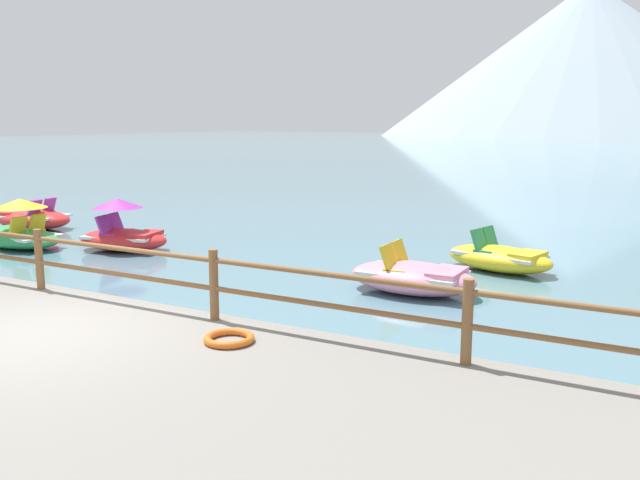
{
  "coord_description": "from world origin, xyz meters",
  "views": [
    {
      "loc": [
        7.0,
        -5.24,
        3.02
      ],
      "look_at": [
        1.41,
        5.0,
        0.9
      ],
      "focal_mm": 37.29,
      "sensor_mm": 36.0,
      "label": 1
    }
  ],
  "objects_px": {
    "pedal_boat_3": "(33,219)",
    "pedal_boat_5": "(413,277)",
    "life_ring": "(229,338)",
    "pedal_boat_2": "(500,258)",
    "pedal_boat_4": "(123,233)",
    "pedal_boat_0": "(19,232)"
  },
  "relations": [
    {
      "from": "life_ring",
      "to": "pedal_boat_3",
      "type": "relative_size",
      "value": 0.25
    },
    {
      "from": "pedal_boat_0",
      "to": "pedal_boat_5",
      "type": "relative_size",
      "value": 1.09
    },
    {
      "from": "pedal_boat_2",
      "to": "pedal_boat_4",
      "type": "distance_m",
      "value": 8.5
    },
    {
      "from": "pedal_boat_0",
      "to": "pedal_boat_2",
      "type": "distance_m",
      "value": 11.11
    },
    {
      "from": "pedal_boat_0",
      "to": "pedal_boat_2",
      "type": "relative_size",
      "value": 1.03
    },
    {
      "from": "pedal_boat_5",
      "to": "pedal_boat_0",
      "type": "bearing_deg",
      "value": -177.11
    },
    {
      "from": "pedal_boat_3",
      "to": "pedal_boat_2",
      "type": "bearing_deg",
      "value": 4.41
    },
    {
      "from": "pedal_boat_5",
      "to": "pedal_boat_4",
      "type": "bearing_deg",
      "value": 176.72
    },
    {
      "from": "pedal_boat_0",
      "to": "life_ring",
      "type": "bearing_deg",
      "value": -24.13
    },
    {
      "from": "life_ring",
      "to": "pedal_boat_4",
      "type": "bearing_deg",
      "value": 143.28
    },
    {
      "from": "life_ring",
      "to": "pedal_boat_2",
      "type": "xyz_separation_m",
      "value": [
        1.49,
        7.1,
        -0.17
      ]
    },
    {
      "from": "pedal_boat_0",
      "to": "pedal_boat_4",
      "type": "distance_m",
      "value": 2.62
    },
    {
      "from": "pedal_boat_0",
      "to": "pedal_boat_4",
      "type": "relative_size",
      "value": 1.05
    },
    {
      "from": "pedal_boat_4",
      "to": "pedal_boat_3",
      "type": "bearing_deg",
      "value": 166.49
    },
    {
      "from": "life_ring",
      "to": "pedal_boat_2",
      "type": "bearing_deg",
      "value": 78.13
    },
    {
      "from": "life_ring",
      "to": "pedal_boat_0",
      "type": "height_order",
      "value": "pedal_boat_0"
    },
    {
      "from": "pedal_boat_2",
      "to": "pedal_boat_4",
      "type": "bearing_deg",
      "value": -165.95
    },
    {
      "from": "pedal_boat_3",
      "to": "pedal_boat_5",
      "type": "height_order",
      "value": "pedal_boat_5"
    },
    {
      "from": "pedal_boat_2",
      "to": "pedal_boat_5",
      "type": "height_order",
      "value": "pedal_boat_5"
    },
    {
      "from": "pedal_boat_2",
      "to": "pedal_boat_5",
      "type": "xyz_separation_m",
      "value": [
        -0.91,
        -2.48,
        0.02
      ]
    },
    {
      "from": "pedal_boat_3",
      "to": "pedal_boat_5",
      "type": "xyz_separation_m",
      "value": [
        11.83,
        -1.5,
        0.0
      ]
    },
    {
      "from": "life_ring",
      "to": "pedal_boat_3",
      "type": "bearing_deg",
      "value": 151.46
    }
  ]
}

